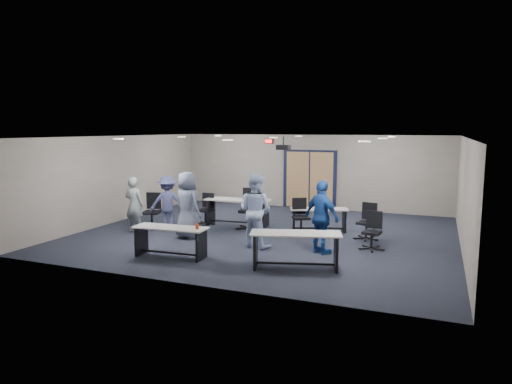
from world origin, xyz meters
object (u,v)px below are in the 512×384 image
at_px(chair_back_d, 366,222).
at_px(chair_loose_left, 152,211).
at_px(table_back_left, 238,208).
at_px(table_back_right, 319,216).
at_px(person_back, 168,203).
at_px(person_gray, 134,205).
at_px(person_plaid, 187,205).
at_px(chair_back_a, 205,209).
at_px(person_navy, 322,217).
at_px(chair_loose_right, 372,231).
at_px(chair_back_c, 301,216).
at_px(table_front_right, 296,244).
at_px(table_front_left, 171,236).
at_px(chair_back_b, 249,209).
at_px(person_lightblue, 255,210).

relative_size(chair_back_d, chair_loose_left, 0.93).
relative_size(table_back_left, table_back_right, 1.18).
xyz_separation_m(chair_back_d, person_back, (-5.58, -0.86, 0.30)).
xyz_separation_m(person_gray, person_plaid, (1.72, -0.01, 0.10)).
xyz_separation_m(table_back_right, person_back, (-4.16, -1.37, 0.33)).
xyz_separation_m(chair_back_a, person_navy, (4.10, -1.89, 0.39)).
distance_m(chair_loose_right, person_navy, 1.37).
height_order(table_back_right, chair_loose_left, chair_loose_left).
xyz_separation_m(chair_back_a, person_back, (-0.69, -1.00, 0.31)).
distance_m(chair_back_a, person_gray, 2.20).
bearing_deg(person_navy, chair_back_c, -28.70).
bearing_deg(table_front_right, chair_loose_right, 42.54).
bearing_deg(table_front_left, chair_loose_right, 25.36).
xyz_separation_m(chair_back_a, chair_loose_left, (-1.19, -1.09, 0.04)).
bearing_deg(table_back_left, chair_back_c, -13.07).
distance_m(chair_back_c, person_back, 3.89).
height_order(chair_loose_left, person_plaid, person_plaid).
relative_size(person_plaid, person_navy, 1.03).
distance_m(chair_back_b, person_navy, 3.14).
distance_m(table_back_right, person_gray, 5.24).
distance_m(table_back_left, person_back, 2.09).
relative_size(table_back_left, chair_back_d, 2.09).
xyz_separation_m(table_front_right, chair_back_b, (-2.37, 3.12, 0.07)).
distance_m(chair_back_a, person_plaid, 1.83).
distance_m(person_gray, person_lightblue, 3.76).
distance_m(table_back_right, person_navy, 2.38).
xyz_separation_m(chair_back_d, person_lightblue, (-2.46, -1.76, 0.43)).
bearing_deg(table_back_left, person_back, -148.38).
bearing_deg(table_front_right, chair_back_c, 87.79).
bearing_deg(person_back, chair_loose_right, 149.13).
distance_m(chair_back_a, person_lightblue, 3.11).
distance_m(chair_loose_left, person_plaid, 1.75).
height_order(chair_back_d, chair_loose_left, chair_loose_left).
relative_size(chair_back_a, chair_back_c, 0.96).
relative_size(chair_loose_left, person_gray, 0.65).
height_order(person_plaid, person_lightblue, person_lightblue).
distance_m(table_front_right, table_back_right, 3.64).
bearing_deg(chair_back_d, chair_back_c, -168.03).
height_order(person_gray, person_plaid, person_plaid).
bearing_deg(chair_loose_right, chair_back_d, 112.80).
height_order(table_front_right, chair_loose_right, chair_loose_right).
relative_size(table_back_right, chair_back_d, 1.76).
height_order(table_back_left, chair_back_a, chair_back_a).
xyz_separation_m(table_back_right, chair_loose_left, (-4.66, -1.46, 0.06)).
xyz_separation_m(table_front_left, table_front_right, (2.90, 0.23, 0.04)).
distance_m(person_gray, person_navy, 5.43).
xyz_separation_m(person_gray, person_lightblue, (3.75, -0.17, 0.12)).
bearing_deg(table_back_left, chair_loose_right, -22.14).
bearing_deg(table_back_right, chair_back_b, 174.24).
height_order(chair_back_c, chair_loose_left, chair_loose_left).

